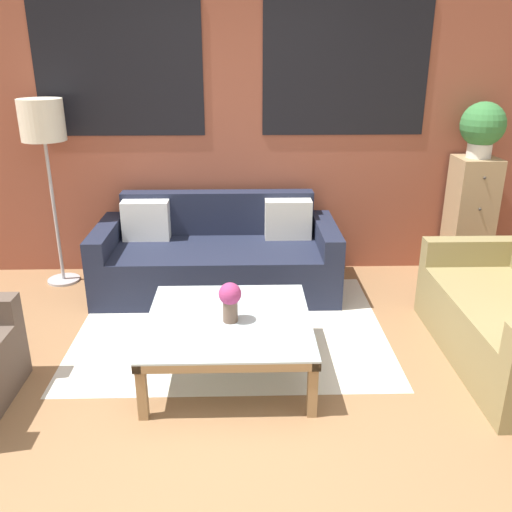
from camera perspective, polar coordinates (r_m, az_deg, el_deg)
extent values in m
plane|color=#8E6642|center=(3.09, -2.56, -18.27)|extent=(16.00, 16.00, 0.00)
cube|color=brown|center=(4.86, -2.38, 14.43)|extent=(8.40, 0.08, 2.80)
cube|color=black|center=(4.89, -14.27, 18.58)|extent=(1.40, 0.01, 1.10)
cube|color=black|center=(4.87, 9.44, 18.91)|extent=(1.40, 0.01, 1.10)
cube|color=silver|center=(4.10, -2.63, -7.44)|extent=(2.25, 1.74, 0.00)
cube|color=#1E2338|center=(4.57, -4.12, -1.66)|extent=(1.69, 0.72, 0.40)
cube|color=#1E2338|center=(4.91, -3.97, 2.37)|extent=(1.69, 0.16, 0.78)
cube|color=#1E2338|center=(4.74, -15.34, -0.34)|extent=(0.16, 0.88, 0.58)
cube|color=#1E2338|center=(4.66, 7.33, -0.13)|extent=(0.16, 0.88, 0.58)
cube|color=white|center=(4.77, -11.50, 3.70)|extent=(0.40, 0.16, 0.34)
cube|color=silver|center=(4.72, 3.40, 3.88)|extent=(0.40, 0.16, 0.34)
cube|color=olive|center=(3.94, 24.27, -7.30)|extent=(0.64, 1.23, 0.42)
cube|color=olive|center=(4.49, 21.80, -2.05)|extent=(0.80, 0.14, 0.62)
cube|color=silver|center=(3.42, -2.89, -6.71)|extent=(1.02, 1.02, 0.01)
cube|color=#99754C|center=(3.01, -3.08, -11.54)|extent=(1.02, 0.05, 0.05)
cube|color=#99754C|center=(3.87, -2.74, -3.76)|extent=(1.02, 0.05, 0.05)
cube|color=#99754C|center=(3.48, -11.00, -7.14)|extent=(0.05, 1.02, 0.05)
cube|color=#99754C|center=(3.45, 5.29, -7.04)|extent=(0.05, 1.02, 0.05)
cube|color=#99754C|center=(3.16, -11.92, -13.70)|extent=(0.05, 0.05, 0.36)
cube|color=#99754C|center=(3.13, 5.96, -13.65)|extent=(0.06, 0.05, 0.36)
cube|color=#99754C|center=(3.96, -9.61, -5.91)|extent=(0.05, 0.06, 0.36)
cube|color=#99754C|center=(3.94, 4.25, -5.81)|extent=(0.06, 0.06, 0.36)
cylinder|color=#B2B2B7|center=(5.17, -19.57, -2.36)|extent=(0.28, 0.28, 0.02)
cylinder|color=#B2B2B7|center=(4.97, -20.43, 4.27)|extent=(0.03, 0.03, 1.23)
cylinder|color=beige|center=(4.83, -21.62, 13.18)|extent=(0.36, 0.36, 0.33)
cube|color=tan|center=(5.19, 21.52, 3.72)|extent=(0.35, 0.36, 1.08)
sphere|color=#38332D|center=(4.93, 22.94, 7.58)|extent=(0.02, 0.02, 0.02)
sphere|color=#38332D|center=(5.00, 22.51, 4.57)|extent=(0.02, 0.02, 0.02)
sphere|color=#38332D|center=(5.07, 22.09, 1.64)|extent=(0.02, 0.02, 0.02)
sphere|color=#38332D|center=(5.16, 21.68, -1.20)|extent=(0.02, 0.02, 0.02)
cylinder|color=silver|center=(5.06, 22.43, 10.23)|extent=(0.20, 0.20, 0.12)
sphere|color=#387A3D|center=(5.03, 22.78, 12.66)|extent=(0.37, 0.37, 0.37)
cylinder|color=brown|center=(3.35, -2.72, -5.81)|extent=(0.09, 0.09, 0.14)
sphere|color=#9E3366|center=(3.30, -2.76, -4.00)|extent=(0.14, 0.14, 0.14)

